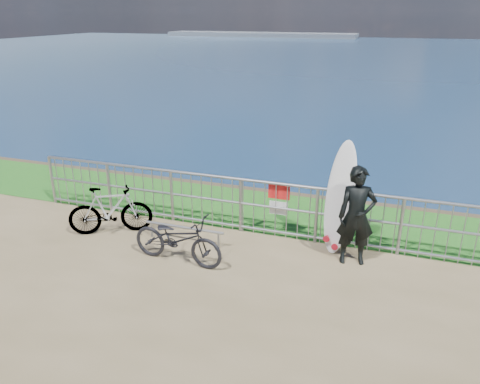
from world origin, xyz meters
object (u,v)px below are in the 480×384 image
at_px(bicycle_far, 110,210).
at_px(surfer, 356,216).
at_px(bicycle_near, 177,239).
at_px(surfboard, 340,202).

bearing_deg(bicycle_far, surfer, -114.43).
bearing_deg(bicycle_near, surfboard, -57.71).
relative_size(surfer, surfboard, 0.85).
distance_m(surfboard, bicycle_far, 4.39).
xyz_separation_m(surfboard, bicycle_near, (-2.55, -1.36, -0.50)).
bearing_deg(surfer, bicycle_far, 171.01).
bearing_deg(surfboard, bicycle_near, -151.89).
xyz_separation_m(surfboard, bicycle_far, (-4.30, -0.74, -0.46)).
bearing_deg(bicycle_far, bicycle_near, -138.60).
relative_size(surfboard, bicycle_near, 1.21).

